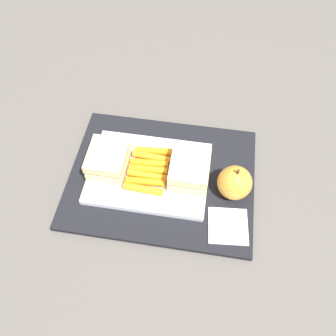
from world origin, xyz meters
name	(u,v)px	position (x,y,z in m)	size (l,w,h in m)	color
ground_plane	(162,179)	(0.00, 0.00, 0.00)	(2.40, 2.40, 0.00)	#56514C
lunchbag_mat	(162,177)	(0.00, 0.00, 0.01)	(0.36, 0.28, 0.01)	black
food_tray	(149,173)	(-0.03, 0.00, 0.02)	(0.23, 0.17, 0.01)	white
sandwich_half_left	(108,160)	(-0.10, 0.00, 0.04)	(0.07, 0.08, 0.04)	#DBC189
sandwich_half_right	(189,170)	(0.05, 0.00, 0.04)	(0.07, 0.08, 0.04)	#DBC189
carrot_sticks_bundle	(149,169)	(-0.03, 0.00, 0.03)	(0.08, 0.10, 0.02)	orange
apple	(235,183)	(0.14, -0.01, 0.04)	(0.06, 0.06, 0.08)	gold
paper_napkin	(228,226)	(0.14, -0.09, 0.01)	(0.07, 0.07, 0.00)	white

